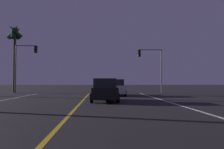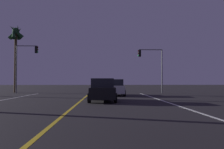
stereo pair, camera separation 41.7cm
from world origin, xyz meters
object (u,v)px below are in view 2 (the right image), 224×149
at_px(traffic_light_near_right, 151,61).
at_px(palm_tree_left_far, 16,38).
at_px(traffic_light_near_left, 26,58).
at_px(car_lead_same_lane, 102,90).
at_px(car_ahead_far, 115,88).

distance_m(traffic_light_near_right, palm_tree_left_far, 18.26).
relative_size(traffic_light_near_left, palm_tree_left_far, 0.65).
height_order(traffic_light_near_right, palm_tree_left_far, palm_tree_left_far).
bearing_deg(traffic_light_near_right, car_lead_same_lane, 62.86).
height_order(car_lead_same_lane, traffic_light_near_right, traffic_light_near_right).
bearing_deg(car_ahead_far, palm_tree_left_far, 61.43).
xyz_separation_m(traffic_light_near_right, traffic_light_near_left, (-15.66, 0.00, 0.25)).
relative_size(car_ahead_far, car_lead_same_lane, 1.00).
bearing_deg(traffic_light_near_left, palm_tree_left_far, 134.86).
bearing_deg(palm_tree_left_far, traffic_light_near_left, -45.14).
bearing_deg(traffic_light_near_left, car_lead_same_lane, -50.83).
distance_m(car_lead_same_lane, traffic_light_near_right, 13.67).
bearing_deg(car_lead_same_lane, traffic_light_near_left, 39.17).
relative_size(car_lead_same_lane, traffic_light_near_right, 0.77).
relative_size(traffic_light_near_right, traffic_light_near_left, 0.93).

